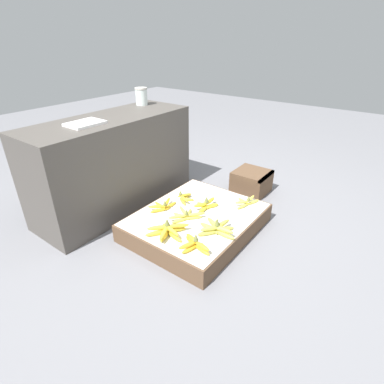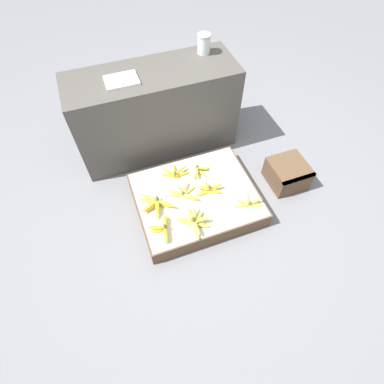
{
  "view_description": "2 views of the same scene",
  "coord_description": "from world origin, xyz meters",
  "px_view_note": "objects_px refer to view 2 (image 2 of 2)",
  "views": [
    {
      "loc": [
        -1.5,
        -1.08,
        1.29
      ],
      "look_at": [
        0.05,
        0.08,
        0.27
      ],
      "focal_mm": 28.0,
      "sensor_mm": 36.0,
      "label": 1
    },
    {
      "loc": [
        -0.5,
        -1.26,
        2.03
      ],
      "look_at": [
        -0.03,
        0.0,
        0.18
      ],
      "focal_mm": 28.0,
      "sensor_mm": 36.0,
      "label": 2
    }
  ],
  "objects_px": {
    "banana_bunch_front_midleft": "(194,221)",
    "glass_jar": "(204,44)",
    "banana_bunch_back_midright": "(199,171)",
    "foam_tray_white": "(121,80)",
    "banana_bunch_middle_left": "(156,204)",
    "banana_bunch_middle_midright": "(209,189)",
    "banana_bunch_front_right": "(249,203)",
    "wooden_crate": "(287,174)",
    "banana_bunch_middle_midleft": "(183,193)",
    "banana_bunch_front_left": "(163,229)",
    "banana_bunch_back_midleft": "(175,173)"
  },
  "relations": [
    {
      "from": "banana_bunch_front_midleft",
      "to": "glass_jar",
      "type": "bearing_deg",
      "value": 66.04
    },
    {
      "from": "wooden_crate",
      "to": "banana_bunch_back_midright",
      "type": "xyz_separation_m",
      "value": [
        -0.7,
        0.23,
        0.06
      ]
    },
    {
      "from": "banana_bunch_front_midleft",
      "to": "wooden_crate",
      "type": "bearing_deg",
      "value": 12.4
    },
    {
      "from": "foam_tray_white",
      "to": "banana_bunch_front_left",
      "type": "bearing_deg",
      "value": -91.38
    },
    {
      "from": "banana_bunch_front_midleft",
      "to": "banana_bunch_back_midright",
      "type": "relative_size",
      "value": 1.58
    },
    {
      "from": "banana_bunch_front_left",
      "to": "banana_bunch_middle_midleft",
      "type": "relative_size",
      "value": 0.95
    },
    {
      "from": "banana_bunch_back_midright",
      "to": "glass_jar",
      "type": "xyz_separation_m",
      "value": [
        0.29,
        0.69,
        0.65
      ]
    },
    {
      "from": "banana_bunch_middle_midleft",
      "to": "banana_bunch_middle_midright",
      "type": "relative_size",
      "value": 1.07
    },
    {
      "from": "wooden_crate",
      "to": "banana_bunch_middle_left",
      "type": "xyz_separation_m",
      "value": [
        -1.12,
        0.04,
        0.07
      ]
    },
    {
      "from": "banana_bunch_middle_midright",
      "to": "banana_bunch_back_midright",
      "type": "bearing_deg",
      "value": 89.98
    },
    {
      "from": "banana_bunch_middle_midright",
      "to": "banana_bunch_back_midright",
      "type": "xyz_separation_m",
      "value": [
        0.0,
        0.2,
        -0.01
      ]
    },
    {
      "from": "banana_bunch_front_right",
      "to": "banana_bunch_middle_midleft",
      "type": "xyz_separation_m",
      "value": [
        -0.43,
        0.25,
        0.0
      ]
    },
    {
      "from": "banana_bunch_middle_left",
      "to": "glass_jar",
      "type": "height_order",
      "value": "glass_jar"
    },
    {
      "from": "foam_tray_white",
      "to": "glass_jar",
      "type": "bearing_deg",
      "value": 12.65
    },
    {
      "from": "banana_bunch_back_midright",
      "to": "foam_tray_white",
      "type": "height_order",
      "value": "foam_tray_white"
    },
    {
      "from": "banana_bunch_front_midleft",
      "to": "banana_bunch_back_midright",
      "type": "bearing_deg",
      "value": 64.13
    },
    {
      "from": "banana_bunch_front_midleft",
      "to": "foam_tray_white",
      "type": "relative_size",
      "value": 1.15
    },
    {
      "from": "banana_bunch_middle_midright",
      "to": "foam_tray_white",
      "type": "distance_m",
      "value": 1.02
    },
    {
      "from": "banana_bunch_front_right",
      "to": "banana_bunch_middle_midright",
      "type": "relative_size",
      "value": 1.01
    },
    {
      "from": "foam_tray_white",
      "to": "wooden_crate",
      "type": "bearing_deg",
      "value": -34.6
    },
    {
      "from": "banana_bunch_back_midright",
      "to": "foam_tray_white",
      "type": "xyz_separation_m",
      "value": [
        -0.41,
        0.53,
        0.59
      ]
    },
    {
      "from": "wooden_crate",
      "to": "banana_bunch_middle_midleft",
      "type": "distance_m",
      "value": 0.9
    },
    {
      "from": "banana_bunch_middle_left",
      "to": "banana_bunch_middle_midright",
      "type": "height_order",
      "value": "banana_bunch_middle_left"
    },
    {
      "from": "banana_bunch_back_midright",
      "to": "glass_jar",
      "type": "bearing_deg",
      "value": 67.27
    },
    {
      "from": "wooden_crate",
      "to": "foam_tray_white",
      "type": "relative_size",
      "value": 1.25
    },
    {
      "from": "wooden_crate",
      "to": "glass_jar",
      "type": "relative_size",
      "value": 2.04
    },
    {
      "from": "banana_bunch_front_right",
      "to": "banana_bunch_back_midright",
      "type": "bearing_deg",
      "value": 119.25
    },
    {
      "from": "banana_bunch_middle_midright",
      "to": "wooden_crate",
      "type": "bearing_deg",
      "value": -2.55
    },
    {
      "from": "banana_bunch_middle_midleft",
      "to": "banana_bunch_middle_left",
      "type": "bearing_deg",
      "value": -173.16
    },
    {
      "from": "banana_bunch_back_midright",
      "to": "banana_bunch_front_right",
      "type": "bearing_deg",
      "value": -60.75
    },
    {
      "from": "banana_bunch_back_midright",
      "to": "banana_bunch_front_midleft",
      "type": "bearing_deg",
      "value": -115.87
    },
    {
      "from": "banana_bunch_front_right",
      "to": "banana_bunch_middle_left",
      "type": "relative_size",
      "value": 0.87
    },
    {
      "from": "wooden_crate",
      "to": "banana_bunch_middle_midleft",
      "type": "relative_size",
      "value": 1.26
    },
    {
      "from": "banana_bunch_middle_left",
      "to": "banana_bunch_back_midleft",
      "type": "height_order",
      "value": "banana_bunch_middle_left"
    },
    {
      "from": "banana_bunch_front_left",
      "to": "banana_bunch_middle_left",
      "type": "height_order",
      "value": "banana_bunch_middle_left"
    },
    {
      "from": "glass_jar",
      "to": "wooden_crate",
      "type": "bearing_deg",
      "value": -66.14
    },
    {
      "from": "banana_bunch_front_left",
      "to": "banana_bunch_front_right",
      "type": "height_order",
      "value": "banana_bunch_front_left"
    },
    {
      "from": "banana_bunch_front_left",
      "to": "banana_bunch_front_midleft",
      "type": "bearing_deg",
      "value": -4.49
    },
    {
      "from": "glass_jar",
      "to": "banana_bunch_middle_midleft",
      "type": "bearing_deg",
      "value": -119.62
    },
    {
      "from": "banana_bunch_middle_midleft",
      "to": "foam_tray_white",
      "type": "distance_m",
      "value": 0.94
    },
    {
      "from": "wooden_crate",
      "to": "banana_bunch_middle_midright",
      "type": "relative_size",
      "value": 1.34
    },
    {
      "from": "wooden_crate",
      "to": "banana_bunch_middle_left",
      "type": "relative_size",
      "value": 1.16
    },
    {
      "from": "banana_bunch_front_midleft",
      "to": "banana_bunch_middle_midleft",
      "type": "bearing_deg",
      "value": 87.33
    },
    {
      "from": "banana_bunch_middle_midright",
      "to": "foam_tray_white",
      "type": "relative_size",
      "value": 0.93
    },
    {
      "from": "banana_bunch_front_left",
      "to": "foam_tray_white",
      "type": "height_order",
      "value": "foam_tray_white"
    },
    {
      "from": "banana_bunch_front_right",
      "to": "banana_bunch_back_midright",
      "type": "xyz_separation_m",
      "value": [
        -0.24,
        0.42,
        0.0
      ]
    },
    {
      "from": "banana_bunch_middle_left",
      "to": "foam_tray_white",
      "type": "bearing_deg",
      "value": 89.22
    },
    {
      "from": "banana_bunch_middle_left",
      "to": "banana_bunch_front_left",
      "type": "bearing_deg",
      "value": -93.35
    },
    {
      "from": "banana_bunch_front_right",
      "to": "banana_bunch_middle_midleft",
      "type": "height_order",
      "value": "banana_bunch_middle_midleft"
    },
    {
      "from": "banana_bunch_front_right",
      "to": "glass_jar",
      "type": "height_order",
      "value": "glass_jar"
    }
  ]
}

